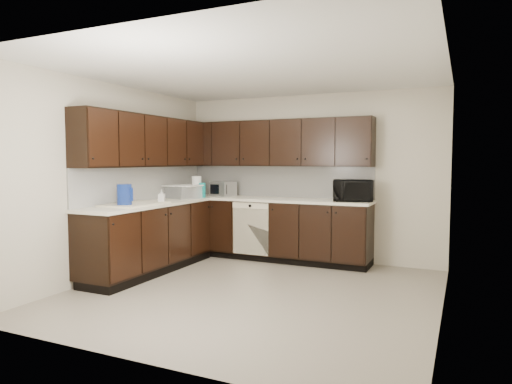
# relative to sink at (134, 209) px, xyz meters

# --- Properties ---
(floor) EXTENTS (4.00, 4.00, 0.00)m
(floor) POSITION_rel_sink_xyz_m (1.68, 0.01, -0.88)
(floor) COLOR gray
(floor) RESTS_ON ground
(ceiling) EXTENTS (4.00, 4.00, 0.00)m
(ceiling) POSITION_rel_sink_xyz_m (1.68, 0.01, 1.62)
(ceiling) COLOR white
(ceiling) RESTS_ON wall_back
(wall_back) EXTENTS (4.00, 0.02, 2.50)m
(wall_back) POSITION_rel_sink_xyz_m (1.68, 2.01, 0.37)
(wall_back) COLOR beige
(wall_back) RESTS_ON floor
(wall_left) EXTENTS (0.02, 4.00, 2.50)m
(wall_left) POSITION_rel_sink_xyz_m (-0.32, 0.01, 0.37)
(wall_left) COLOR beige
(wall_left) RESTS_ON floor
(wall_right) EXTENTS (0.02, 4.00, 2.50)m
(wall_right) POSITION_rel_sink_xyz_m (3.68, 0.01, 0.37)
(wall_right) COLOR beige
(wall_right) RESTS_ON floor
(wall_front) EXTENTS (4.00, 0.02, 2.50)m
(wall_front) POSITION_rel_sink_xyz_m (1.68, -1.99, 0.37)
(wall_front) COLOR beige
(wall_front) RESTS_ON floor
(lower_cabinets) EXTENTS (3.00, 2.80, 0.90)m
(lower_cabinets) POSITION_rel_sink_xyz_m (0.67, 1.12, -0.47)
(lower_cabinets) COLOR black
(lower_cabinets) RESTS_ON floor
(countertop) EXTENTS (3.03, 2.83, 0.04)m
(countertop) POSITION_rel_sink_xyz_m (0.67, 1.12, 0.04)
(countertop) COLOR silver
(countertop) RESTS_ON lower_cabinets
(backsplash) EXTENTS (3.00, 2.80, 0.48)m
(backsplash) POSITION_rel_sink_xyz_m (0.46, 1.33, 0.30)
(backsplash) COLOR silver
(backsplash) RESTS_ON countertop
(upper_cabinets) EXTENTS (3.00, 2.80, 0.70)m
(upper_cabinets) POSITION_rel_sink_xyz_m (0.58, 1.22, 0.89)
(upper_cabinets) COLOR black
(upper_cabinets) RESTS_ON wall_back
(dishwasher) EXTENTS (0.58, 0.04, 0.78)m
(dishwasher) POSITION_rel_sink_xyz_m (0.98, 1.42, -0.33)
(dishwasher) COLOR beige
(dishwasher) RESTS_ON lower_cabinets
(sink) EXTENTS (0.54, 0.82, 0.42)m
(sink) POSITION_rel_sink_xyz_m (0.00, 0.00, 0.00)
(sink) COLOR beige
(sink) RESTS_ON countertop
(microwave) EXTENTS (0.61, 0.49, 0.30)m
(microwave) POSITION_rel_sink_xyz_m (2.43, 1.68, 0.21)
(microwave) COLOR black
(microwave) RESTS_ON countertop
(soap_bottle_a) EXTENTS (0.11, 0.11, 0.18)m
(soap_bottle_a) POSITION_rel_sink_xyz_m (0.15, 0.38, 0.15)
(soap_bottle_a) COLOR gray
(soap_bottle_a) RESTS_ON countertop
(soap_bottle_b) EXTENTS (0.12, 0.12, 0.25)m
(soap_bottle_b) POSITION_rel_sink_xyz_m (-0.17, 0.11, 0.18)
(soap_bottle_b) COLOR gray
(soap_bottle_b) RESTS_ON countertop
(toaster_oven) EXTENTS (0.44, 0.38, 0.23)m
(toaster_oven) POSITION_rel_sink_xyz_m (0.34, 1.75, 0.17)
(toaster_oven) COLOR silver
(toaster_oven) RESTS_ON countertop
(storage_bin) EXTENTS (0.59, 0.53, 0.19)m
(storage_bin) POSITION_rel_sink_xyz_m (0.00, 1.11, 0.15)
(storage_bin) COLOR white
(storage_bin) RESTS_ON countertop
(blue_pitcher) EXTENTS (0.21, 0.21, 0.28)m
(blue_pitcher) POSITION_rel_sink_xyz_m (0.01, -0.20, 0.20)
(blue_pitcher) COLOR #102F99
(blue_pitcher) RESTS_ON countertop
(teal_tumbler) EXTENTS (0.13, 0.13, 0.22)m
(teal_tumbler) POSITION_rel_sink_xyz_m (0.19, 1.36, 0.17)
(teal_tumbler) COLOR #0D9898
(teal_tumbler) RESTS_ON countertop
(paper_towel_roll) EXTENTS (0.18, 0.18, 0.32)m
(paper_towel_roll) POSITION_rel_sink_xyz_m (0.09, 1.36, 0.22)
(paper_towel_roll) COLOR silver
(paper_towel_roll) RESTS_ON countertop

